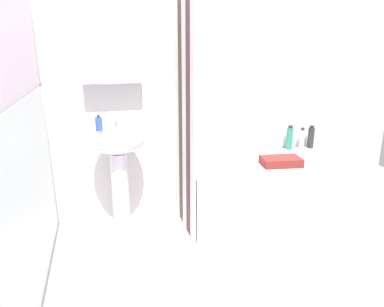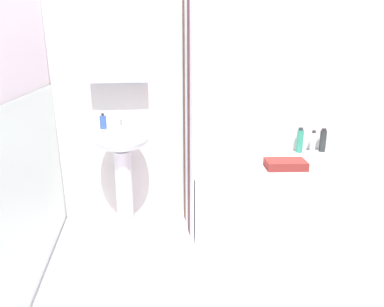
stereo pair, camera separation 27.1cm
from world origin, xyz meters
name	(u,v)px [view 2 (the right image)]	position (x,y,z in m)	size (l,w,h in m)	color
ground_plane	(277,289)	(0.00, 0.00, -0.02)	(4.80, 5.60, 0.04)	#B7B2BA
wall_back_tiled	(225,88)	(-0.06, 1.26, 1.14)	(3.60, 0.18, 2.40)	silver
wall_left_tiled	(13,113)	(-1.57, 0.34, 1.12)	(0.07, 1.81, 2.40)	silver
sink	(122,155)	(-0.99, 1.03, 0.63)	(0.44, 0.34, 0.86)	white
faucet	(120,118)	(-0.99, 1.11, 0.92)	(0.03, 0.12, 0.12)	silver
soap_dispenser	(103,122)	(-1.12, 1.01, 0.92)	(0.05, 0.05, 0.13)	#3457A5
bathtub	(269,192)	(0.26, 0.90, 0.27)	(1.42, 0.64, 0.54)	white
shower_curtain	(187,112)	(-0.46, 0.90, 1.00)	(0.01, 0.64, 2.00)	white
conditioner_bottle	(323,141)	(0.87, 1.15, 0.65)	(0.06, 0.06, 0.22)	#252928
shampoo_bottle	(313,142)	(0.78, 1.16, 0.64)	(0.05, 0.05, 0.21)	silver
lotion_bottle	(300,141)	(0.64, 1.16, 0.65)	(0.06, 0.06, 0.24)	#277C5F
towel_folded	(285,164)	(0.33, 0.74, 0.57)	(0.33, 0.20, 0.07)	maroon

